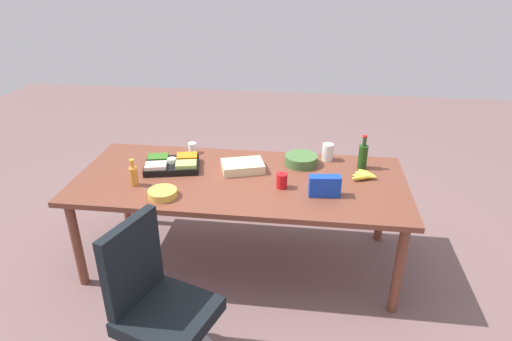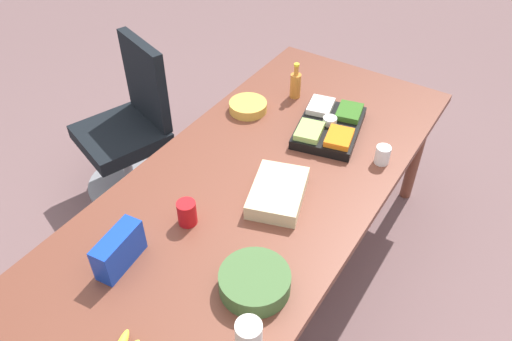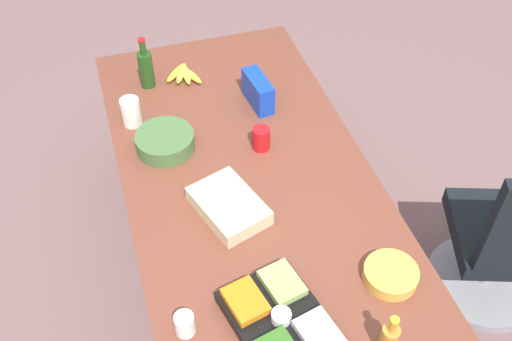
# 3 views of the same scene
# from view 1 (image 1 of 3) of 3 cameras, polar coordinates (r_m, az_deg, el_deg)

# --- Properties ---
(ground_plane) EXTENTS (10.00, 10.00, 0.00)m
(ground_plane) POSITION_cam_1_polar(r_m,az_deg,el_deg) (3.76, -1.88, -11.33)
(ground_plane) COLOR #735655
(conference_table) EXTENTS (2.50, 1.06, 0.76)m
(conference_table) POSITION_cam_1_polar(r_m,az_deg,el_deg) (3.39, -2.05, -1.96)
(conference_table) COLOR brown
(conference_table) RESTS_ON ground
(office_chair) EXTENTS (0.61, 0.61, 1.00)m
(office_chair) POSITION_cam_1_polar(r_m,az_deg,el_deg) (2.76, -12.10, -18.24)
(office_chair) COLOR gray
(office_chair) RESTS_ON ground
(red_solo_cup) EXTENTS (0.10, 0.10, 0.11)m
(red_solo_cup) POSITION_cam_1_polar(r_m,az_deg,el_deg) (3.20, 3.35, -1.32)
(red_solo_cup) COLOR red
(red_solo_cup) RESTS_ON conference_table
(veggie_tray) EXTENTS (0.48, 0.39, 0.09)m
(veggie_tray) POSITION_cam_1_polar(r_m,az_deg,el_deg) (3.55, -10.77, 0.81)
(veggie_tray) COLOR black
(veggie_tray) RESTS_ON conference_table
(salad_bowl) EXTENTS (0.28, 0.28, 0.08)m
(salad_bowl) POSITION_cam_1_polar(r_m,az_deg,el_deg) (3.58, 5.85, 1.38)
(salad_bowl) COLOR #446936
(salad_bowl) RESTS_ON conference_table
(banana_bunch) EXTENTS (0.20, 0.19, 0.04)m
(banana_bunch) POSITION_cam_1_polar(r_m,az_deg,el_deg) (3.44, 13.86, -0.63)
(banana_bunch) COLOR yellow
(banana_bunch) RESTS_ON conference_table
(sheet_cake) EXTENTS (0.37, 0.31, 0.07)m
(sheet_cake) POSITION_cam_1_polar(r_m,az_deg,el_deg) (3.46, -1.79, 0.53)
(sheet_cake) COLOR beige
(sheet_cake) RESTS_ON conference_table
(paper_cup) EXTENTS (0.08, 0.08, 0.09)m
(paper_cup) POSITION_cam_1_polar(r_m,az_deg,el_deg) (3.81, -8.20, 2.91)
(paper_cup) COLOR white
(paper_cup) RESTS_ON conference_table
(chip_bag_blue) EXTENTS (0.23, 0.10, 0.15)m
(chip_bag_blue) POSITION_cam_1_polar(r_m,az_deg,el_deg) (3.12, 8.84, -1.98)
(chip_bag_blue) COLOR #143DBB
(chip_bag_blue) RESTS_ON conference_table
(dressing_bottle) EXTENTS (0.07, 0.07, 0.21)m
(dressing_bottle) POSITION_cam_1_polar(r_m,az_deg,el_deg) (3.34, -15.50, -0.61)
(dressing_bottle) COLOR orange
(dressing_bottle) RESTS_ON conference_table
(chip_bowl) EXTENTS (0.25, 0.25, 0.05)m
(chip_bowl) POSITION_cam_1_polar(r_m,az_deg,el_deg) (3.16, -11.96, -2.90)
(chip_bowl) COLOR gold
(chip_bowl) RESTS_ON conference_table
(mayo_jar) EXTENTS (0.11, 0.11, 0.14)m
(mayo_jar) POSITION_cam_1_polar(r_m,az_deg,el_deg) (3.67, 9.24, 2.37)
(mayo_jar) COLOR white
(mayo_jar) RESTS_ON conference_table
(wine_bottle) EXTENTS (0.08, 0.08, 0.28)m
(wine_bottle) POSITION_cam_1_polar(r_m,az_deg,el_deg) (3.57, 13.62, 1.87)
(wine_bottle) COLOR #1D4516
(wine_bottle) RESTS_ON conference_table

